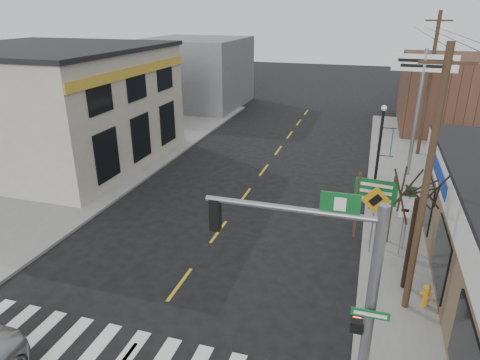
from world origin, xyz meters
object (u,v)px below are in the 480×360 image
(utility_pole_near, at_px, (426,186))
(utility_pole_far, at_px, (429,84))
(guide_sign, at_px, (375,198))
(traffic_signal_pole, at_px, (343,284))
(fire_hydrant, at_px, (426,294))
(bare_tree, at_px, (421,182))
(lamp_post, at_px, (380,151))
(dance_center_sign, at_px, (422,82))

(utility_pole_near, height_order, utility_pole_far, utility_pole_far)
(utility_pole_far, bearing_deg, guide_sign, -102.45)
(traffic_signal_pole, xyz_separation_m, utility_pole_far, (3.41, 20.78, 1.30))
(fire_hydrant, height_order, bare_tree, bare_tree)
(lamp_post, relative_size, utility_pole_near, 0.61)
(fire_hydrant, height_order, utility_pole_near, utility_pole_near)
(dance_center_sign, bearing_deg, guide_sign, -99.99)
(utility_pole_far, bearing_deg, lamp_post, -105.90)
(traffic_signal_pole, distance_m, guide_sign, 8.32)
(traffic_signal_pole, distance_m, utility_pole_far, 21.10)
(lamp_post, bearing_deg, utility_pole_near, -76.80)
(lamp_post, xyz_separation_m, dance_center_sign, (1.81, 5.28, 2.35))
(guide_sign, height_order, lamp_post, lamp_post)
(dance_center_sign, height_order, bare_tree, dance_center_sign)
(lamp_post, relative_size, bare_tree, 1.00)
(bare_tree, bearing_deg, utility_pole_near, -90.00)
(traffic_signal_pole, distance_m, dance_center_sign, 16.87)
(dance_center_sign, distance_m, utility_pole_far, 4.37)
(traffic_signal_pole, xyz_separation_m, bare_tree, (1.90, 5.13, 0.69))
(fire_hydrant, height_order, dance_center_sign, dance_center_sign)
(guide_sign, xyz_separation_m, fire_hydrant, (1.80, -3.90, -1.43))
(lamp_post, distance_m, utility_pole_near, 7.43)
(guide_sign, xyz_separation_m, bare_tree, (1.20, -3.04, 2.06))
(traffic_signal_pole, bearing_deg, lamp_post, 85.75)
(traffic_signal_pole, bearing_deg, guide_sign, 84.71)
(bare_tree, height_order, utility_pole_near, utility_pole_near)
(bare_tree, distance_m, utility_pole_far, 15.74)
(dance_center_sign, relative_size, bare_tree, 1.41)
(fire_hydrant, distance_m, dance_center_sign, 13.19)
(traffic_signal_pole, height_order, fire_hydrant, traffic_signal_pole)
(utility_pole_near, relative_size, utility_pole_far, 0.92)
(traffic_signal_pole, relative_size, fire_hydrant, 6.92)
(fire_hydrant, bearing_deg, bare_tree, 124.99)
(fire_hydrant, bearing_deg, guide_sign, 114.76)
(dance_center_sign, xyz_separation_m, bare_tree, (-0.67, -11.43, -1.34))
(traffic_signal_pole, bearing_deg, utility_pole_far, 80.29)
(lamp_post, xyz_separation_m, bare_tree, (1.14, -6.15, 1.02))
(bare_tree, xyz_separation_m, utility_pole_near, (0.00, -1.08, 0.27))
(fire_hydrant, xyz_separation_m, bare_tree, (-0.60, 0.86, 3.48))
(traffic_signal_pole, distance_m, utility_pole_near, 4.57)
(bare_tree, bearing_deg, fire_hydrant, -55.01)
(dance_center_sign, distance_m, utility_pole_near, 12.57)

